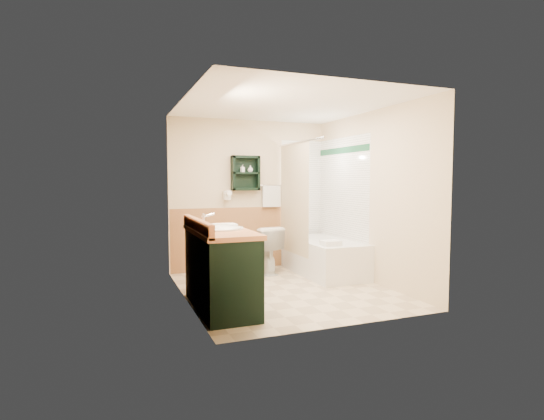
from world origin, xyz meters
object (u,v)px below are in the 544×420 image
Objects in this scene: vanity_book at (199,216)px; soap_bottle_a at (242,170)px; wall_shelf at (246,173)px; toilet at (262,250)px; soap_bottle_b at (250,170)px; bathtub at (325,257)px; hair_dryer at (227,195)px; vanity at (220,269)px.

vanity_book is 2.03× the size of soap_bottle_a.
soap_bottle_a is (-0.05, -0.01, 0.04)m from wall_shelf.
soap_bottle_b is at bearing -88.13° from toilet.
vanity_book is at bearing -123.56° from soap_bottle_a.
wall_shelf is 4.66× the size of soap_bottle_a.
soap_bottle_a is at bearing 64.18° from vanity_book.
soap_bottle_b is (0.08, -0.01, 0.06)m from wall_shelf.
hair_dryer is at bearing 149.06° from bathtub.
hair_dryer is 0.56m from soap_bottle_b.
hair_dryer is 1.74m from vanity_book.
soap_bottle_a is (0.25, -0.03, 0.39)m from hair_dryer.
vanity_book is (-1.06, -1.52, -0.54)m from wall_shelf.
hair_dryer is 2.23× the size of soap_bottle_b.
soap_bottle_a is at bearing -174.49° from wall_shelf.
soap_bottle_b is (0.38, -0.03, 0.41)m from hair_dryer.
vanity is 0.69m from vanity_book.
vanity_book reaches higher than toilet.
hair_dryer is at bearing 71.62° from vanity_book.
wall_shelf is 2.29× the size of vanity_book.
soap_bottle_a is 0.13m from soap_bottle_b.
soap_bottle_a is at bearing 65.76° from vanity.
vanity_book is 1.99m from soap_bottle_b.
hair_dryer is 1.00× the size of vanity_book.
vanity reaches higher than bathtub.
vanity_book is (-2.08, -0.76, 0.75)m from bathtub.
bathtub is at bearing -30.94° from hair_dryer.
wall_shelf is 2.29× the size of hair_dryer.
vanity_book is (-1.21, -1.20, 0.65)m from toilet.
soap_bottle_b is (-0.95, 0.76, 1.34)m from bathtub.
vanity is 2.41m from soap_bottle_b.
bathtub is at bearing 30.00° from vanity.
toilet reaches higher than bathtub.
wall_shelf is at bearing -4.76° from hair_dryer.
wall_shelf is at bearing 176.39° from soap_bottle_b.
toilet is at bearing -77.41° from soap_bottle_b.
vanity is at bearing 45.23° from toilet.
vanity is at bearing -115.48° from wall_shelf.
toilet is 3.06× the size of vanity_book.
hair_dryer is (-0.30, 0.02, -0.35)m from wall_shelf.
wall_shelf is 1.82m from bathtub.
soap_bottle_a is at bearing 144.63° from bathtub.
wall_shelf is at bearing -75.98° from toilet.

